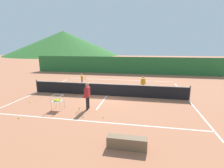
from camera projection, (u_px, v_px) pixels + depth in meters
The scene contains 21 objects.
ground_plane at pixel (107, 96), 13.02m from camera, with size 120.00×120.00×0.00m, color #A86647.
line_baseline_near at pixel (88, 121), 8.58m from camera, with size 11.98×0.08×0.01m, color white.
line_baseline_far at pixel (119, 80), 19.17m from camera, with size 11.98×0.08×0.01m, color white.
line_sideline_west at pixel (38, 92), 14.09m from camera, with size 0.08×11.05×0.01m, color white.
line_sideline_east at pixel (188, 100), 11.95m from camera, with size 0.08×11.05×0.01m, color white.
line_service_center at pixel (107, 96), 13.02m from camera, with size 0.08×6.06×0.01m, color white.
tennis_net at pixel (107, 90), 12.91m from camera, with size 12.14×0.08×1.05m.
instructor at pixel (87, 94), 10.04m from camera, with size 0.45×0.74×1.64m.
student_0 at pixel (82, 79), 15.91m from camera, with size 0.58×0.52×1.26m.
student_1 at pixel (143, 83), 13.84m from camera, with size 0.45×0.53×1.37m.
ball_cart at pixel (57, 100), 10.02m from camera, with size 0.58×0.58×0.90m.
tennis_ball_0 at pixel (80, 108), 10.40m from camera, with size 0.07×0.07×0.07m, color yellow.
tennis_ball_1 at pixel (158, 102), 11.43m from camera, with size 0.07×0.07×0.07m, color yellow.
tennis_ball_2 at pixel (79, 110), 10.03m from camera, with size 0.07×0.07×0.07m, color yellow.
tennis_ball_3 at pixel (30, 102), 11.43m from camera, with size 0.07×0.07×0.07m, color yellow.
tennis_ball_4 at pixel (19, 118), 8.88m from camera, with size 0.07×0.07×0.07m, color yellow.
tennis_ball_5 at pixel (103, 117), 8.97m from camera, with size 0.07×0.07×0.07m, color yellow.
tennis_ball_6 at pixel (83, 117), 9.02m from camera, with size 0.07×0.07×0.07m, color yellow.
windscreen_fence at pixel (124, 65), 23.47m from camera, with size 26.36×0.08×2.36m, color #286B33.
courtside_bench at pixel (127, 143), 6.25m from camera, with size 1.50×0.36×0.46m, color brown.
hill_0 at pixel (64, 43), 73.91m from camera, with size 48.40×48.40×10.46m, color #2D6628.
Camera 1 is at (2.69, -12.21, 3.76)m, focal length 26.71 mm.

